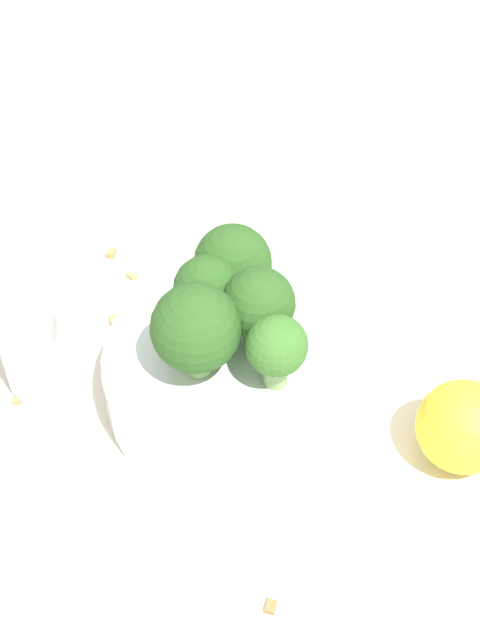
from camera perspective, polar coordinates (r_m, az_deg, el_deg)
name	(u,v)px	position (r m, az deg, el deg)	size (l,w,h in m)	color
ground_plane	(240,395)	(0.59, 0.00, -4.83)	(3.00, 3.00, 0.00)	beige
bowl	(240,376)	(0.58, 0.00, -3.58)	(0.18, 0.18, 0.04)	silver
broccoli_floret_0	(277,348)	(0.52, 2.35, -1.79)	(0.04, 0.04, 0.05)	#7A9E5B
broccoli_floret_1	(233,263)	(0.58, -0.47, 3.65)	(0.05, 0.05, 0.05)	#7A9E5B
broccoli_floret_2	(196,329)	(0.53, -2.84, -0.61)	(0.05, 0.05, 0.07)	#84AD66
broccoli_floret_3	(204,292)	(0.56, -2.30, 1.79)	(0.04, 0.04, 0.05)	#7A9E5B
broccoli_floret_4	(257,305)	(0.54, 1.12, 1.00)	(0.05, 0.05, 0.06)	#84AD66
pepper_shaker	(31,349)	(0.59, -13.25, -1.84)	(0.04, 0.04, 0.07)	silver
lemon_wedge	(464,427)	(0.56, 14.12, -6.64)	(0.06, 0.06, 0.06)	yellow
almond_crumb_0	(134,273)	(0.67, -6.79, 3.03)	(0.01, 0.01, 0.01)	tan
almond_crumb_1	(271,605)	(0.51, 2.00, -17.77)	(0.01, 0.01, 0.01)	olive
almond_crumb_2	(114,318)	(0.64, -8.07, 0.11)	(0.01, 0.01, 0.01)	#AD7F4C
almond_crumb_3	(116,249)	(0.69, -7.96, 4.53)	(0.01, 0.01, 0.01)	#AD7F4C
almond_crumb_4	(16,398)	(0.61, -14.12, -4.85)	(0.01, 0.00, 0.01)	#AD7F4C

